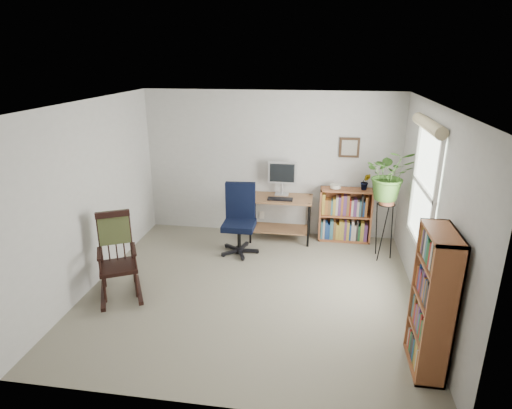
% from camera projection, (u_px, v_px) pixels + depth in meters
% --- Properties ---
extents(floor, '(4.20, 4.00, 0.00)m').
position_uv_depth(floor, '(251.00, 290.00, 5.62)').
color(floor, gray).
rests_on(floor, ground).
extents(ceiling, '(4.20, 4.00, 0.00)m').
position_uv_depth(ceiling, '(251.00, 104.00, 4.83)').
color(ceiling, silver).
rests_on(ceiling, ground).
extents(wall_back, '(4.20, 0.00, 2.40)m').
position_uv_depth(wall_back, '(271.00, 164.00, 7.09)').
color(wall_back, '#BBBBB6').
rests_on(wall_back, ground).
extents(wall_front, '(4.20, 0.00, 2.40)m').
position_uv_depth(wall_front, '(210.00, 286.00, 3.36)').
color(wall_front, '#BBBBB6').
rests_on(wall_front, ground).
extents(wall_left, '(0.00, 4.00, 2.40)m').
position_uv_depth(wall_left, '(91.00, 196.00, 5.53)').
color(wall_left, '#BBBBB6').
rests_on(wall_left, ground).
extents(wall_right, '(0.00, 4.00, 2.40)m').
position_uv_depth(wall_right, '(431.00, 213.00, 4.93)').
color(wall_right, '#BBBBB6').
rests_on(wall_right, ground).
extents(window, '(0.12, 1.20, 1.50)m').
position_uv_depth(window, '(424.00, 188.00, 5.15)').
color(window, white).
rests_on(window, wall_right).
extents(desk, '(1.02, 0.56, 0.73)m').
position_uv_depth(desk, '(280.00, 218.00, 7.06)').
color(desk, '#8E623F').
rests_on(desk, floor).
extents(monitor, '(0.46, 0.16, 0.56)m').
position_uv_depth(monitor, '(282.00, 179.00, 6.97)').
color(monitor, silver).
rests_on(monitor, desk).
extents(keyboard, '(0.40, 0.15, 0.02)m').
position_uv_depth(keyboard, '(280.00, 199.00, 6.82)').
color(keyboard, black).
rests_on(keyboard, desk).
extents(office_chair, '(0.64, 0.64, 1.10)m').
position_uv_depth(office_chair, '(239.00, 220.00, 6.49)').
color(office_chair, black).
rests_on(office_chair, floor).
extents(rocking_chair, '(0.94, 1.10, 1.10)m').
position_uv_depth(rocking_chair, '(117.00, 256.00, 5.33)').
color(rocking_chair, black).
rests_on(rocking_chair, floor).
extents(low_bookshelf, '(0.84, 0.28, 0.89)m').
position_uv_depth(low_bookshelf, '(345.00, 215.00, 6.99)').
color(low_bookshelf, '#9C5733').
rests_on(low_bookshelf, floor).
extents(tall_bookshelf, '(0.27, 0.63, 1.45)m').
position_uv_depth(tall_bookshelf, '(433.00, 303.00, 4.01)').
color(tall_bookshelf, '#9C5733').
rests_on(tall_bookshelf, floor).
extents(plant_stand, '(0.33, 0.33, 1.01)m').
position_uv_depth(plant_stand, '(384.00, 227.00, 6.35)').
color(plant_stand, black).
rests_on(plant_stand, floor).
extents(spider_plant, '(1.69, 1.88, 1.46)m').
position_uv_depth(spider_plant, '(392.00, 150.00, 5.96)').
color(spider_plant, '#376122').
rests_on(spider_plant, plant_stand).
extents(potted_plant_small, '(0.13, 0.24, 0.11)m').
position_uv_depth(potted_plant_small, '(365.00, 187.00, 6.80)').
color(potted_plant_small, '#376122').
rests_on(potted_plant_small, low_bookshelf).
extents(framed_picture, '(0.32, 0.04, 0.32)m').
position_uv_depth(framed_picture, '(349.00, 148.00, 6.78)').
color(framed_picture, black).
rests_on(framed_picture, wall_back).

